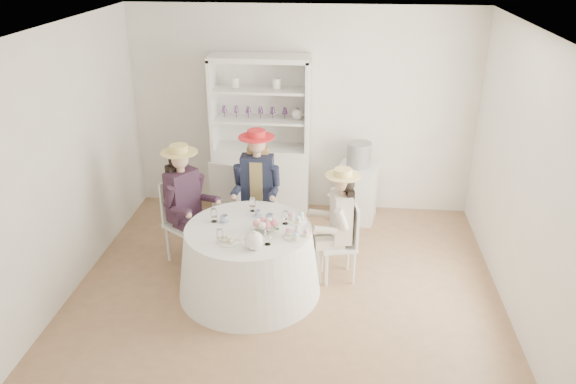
{
  "coord_description": "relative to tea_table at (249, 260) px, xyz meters",
  "views": [
    {
      "loc": [
        0.51,
        -5.11,
        3.44
      ],
      "look_at": [
        0.0,
        0.1,
        1.05
      ],
      "focal_mm": 35.0,
      "sensor_mm": 36.0,
      "label": 1
    }
  ],
  "objects": [
    {
      "name": "table_teapot",
      "position": [
        0.13,
        -0.39,
        0.46
      ],
      "size": [
        0.26,
        0.18,
        0.19
      ],
      "rotation": [
        0.0,
        0.0,
        -0.03
      ],
      "color": "white",
      "rests_on": "tea_table"
    },
    {
      "name": "tea_table",
      "position": [
        0.0,
        0.0,
        0.0
      ],
      "size": [
        1.5,
        1.5,
        0.74
      ],
      "rotation": [
        0.0,
        0.0,
        0.35
      ],
      "color": "white",
      "rests_on": "ground"
    },
    {
      "name": "wall_right",
      "position": [
        2.63,
        0.15,
        0.98
      ],
      "size": [
        0.0,
        4.5,
        4.5
      ],
      "primitive_type": "plane",
      "rotation": [
        1.57,
        0.0,
        -1.57
      ],
      "color": "silver",
      "rests_on": "ground"
    },
    {
      "name": "wall_front",
      "position": [
        0.38,
        -1.85,
        0.98
      ],
      "size": [
        4.5,
        0.0,
        4.5
      ],
      "primitive_type": "plane",
      "rotation": [
        -1.57,
        0.0,
        0.0
      ],
      "color": "silver",
      "rests_on": "ground"
    },
    {
      "name": "wall_left",
      "position": [
        -1.87,
        0.15,
        0.98
      ],
      "size": [
        0.0,
        4.5,
        4.5
      ],
      "primitive_type": "plane",
      "rotation": [
        1.57,
        0.0,
        1.57
      ],
      "color": "silver",
      "rests_on": "ground"
    },
    {
      "name": "spare_chair",
      "position": [
        -0.51,
        1.38,
        0.12
      ],
      "size": [
        0.45,
        0.45,
        0.92
      ],
      "rotation": [
        0.0,
        0.0,
        2.92
      ],
      "color": "silver",
      "rests_on": "ground"
    },
    {
      "name": "guest_right",
      "position": [
        0.92,
        0.33,
        0.36
      ],
      "size": [
        0.51,
        0.49,
        1.29
      ],
      "rotation": [
        0.0,
        0.0,
        -1.36
      ],
      "color": "silver",
      "rests_on": "ground"
    },
    {
      "name": "flower_bowl",
      "position": [
        0.21,
        -0.01,
        0.4
      ],
      "size": [
        0.21,
        0.21,
        0.05
      ],
      "primitive_type": "imported",
      "rotation": [
        0.0,
        0.0,
        -0.06
      ],
      "color": "white",
      "rests_on": "tea_table"
    },
    {
      "name": "hutch",
      "position": [
        -0.13,
        1.92,
        0.38
      ],
      "size": [
        1.27,
        0.53,
        2.11
      ],
      "rotation": [
        0.0,
        0.0,
        -0.05
      ],
      "color": "silver",
      "rests_on": "ground"
    },
    {
      "name": "ceiling",
      "position": [
        0.38,
        0.15,
        2.33
      ],
      "size": [
        4.5,
        4.5,
        0.0
      ],
      "primitive_type": "plane",
      "rotation": [
        3.14,
        0.0,
        0.0
      ],
      "color": "white",
      "rests_on": "wall_back"
    },
    {
      "name": "ground",
      "position": [
        0.38,
        0.15,
        -0.37
      ],
      "size": [
        4.5,
        4.5,
        0.0
      ],
      "primitive_type": "plane",
      "color": "#886344",
      "rests_on": "ground"
    },
    {
      "name": "guest_mid",
      "position": [
        -0.05,
        0.98,
        0.46
      ],
      "size": [
        0.52,
        0.55,
        1.46
      ],
      "rotation": [
        0.0,
        0.0,
        0.01
      ],
      "color": "silver",
      "rests_on": "ground"
    },
    {
      "name": "stemware_set",
      "position": [
        0.0,
        0.0,
        0.45
      ],
      "size": [
        0.82,
        0.79,
        0.15
      ],
      "color": "white",
      "rests_on": "tea_table"
    },
    {
      "name": "teacup_b",
      "position": [
        0.06,
        0.27,
        0.41
      ],
      "size": [
        0.09,
        0.09,
        0.06
      ],
      "primitive_type": "imported",
      "rotation": [
        0.0,
        0.0,
        -0.42
      ],
      "color": "white",
      "rests_on": "tea_table"
    },
    {
      "name": "sandwich_plate",
      "position": [
        -0.13,
        -0.29,
        0.39
      ],
      "size": [
        0.24,
        0.24,
        0.05
      ],
      "rotation": [
        0.0,
        0.0,
        0.27
      ],
      "color": "white",
      "rests_on": "tea_table"
    },
    {
      "name": "cupcake_stand",
      "position": [
        0.51,
        -0.13,
        0.46
      ],
      "size": [
        0.26,
        0.26,
        0.25
      ],
      "rotation": [
        0.0,
        0.0,
        -0.13
      ],
      "color": "white",
      "rests_on": "tea_table"
    },
    {
      "name": "flower_arrangement",
      "position": [
        0.18,
        -0.08,
        0.47
      ],
      "size": [
        0.19,
        0.2,
        0.07
      ],
      "rotation": [
        0.0,
        0.0,
        -0.12
      ],
      "color": "pink",
      "rests_on": "tea_table"
    },
    {
      "name": "teacup_c",
      "position": [
        0.2,
        0.18,
        0.41
      ],
      "size": [
        0.09,
        0.09,
        0.07
      ],
      "primitive_type": "imported",
      "rotation": [
        0.0,
        0.0,
        -0.12
      ],
      "color": "white",
      "rests_on": "tea_table"
    },
    {
      "name": "side_table",
      "position": [
        1.14,
        1.8,
        0.01
      ],
      "size": [
        0.56,
        0.56,
        0.75
      ],
      "primitive_type": "cube",
      "rotation": [
        0.0,
        0.0,
        -0.19
      ],
      "color": "silver",
      "rests_on": "ground"
    },
    {
      "name": "teacup_a",
      "position": [
        -0.27,
        0.1,
        0.41
      ],
      "size": [
        0.1,
        0.1,
        0.07
      ],
      "primitive_type": "imported",
      "rotation": [
        0.0,
        0.0,
        0.2
      ],
      "color": "white",
      "rests_on": "tea_table"
    },
    {
      "name": "guest_left",
      "position": [
        -0.81,
        0.54,
        0.42
      ],
      "size": [
        0.6,
        0.57,
        1.41
      ],
      "rotation": [
        0.0,
        0.0,
        0.97
      ],
      "color": "silver",
      "rests_on": "ground"
    },
    {
      "name": "hatbox",
      "position": [
        1.14,
        1.8,
        0.54
      ],
      "size": [
        0.41,
        0.41,
        0.31
      ],
      "primitive_type": "cylinder",
      "rotation": [
        0.0,
        0.0,
        -0.38
      ],
      "color": "black",
      "rests_on": "side_table"
    },
    {
      "name": "wall_back",
      "position": [
        0.38,
        2.15,
        0.98
      ],
      "size": [
        4.5,
        0.0,
        4.5
      ],
      "primitive_type": "plane",
      "rotation": [
        1.57,
        0.0,
        0.0
      ],
      "color": "silver",
      "rests_on": "ground"
    }
  ]
}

